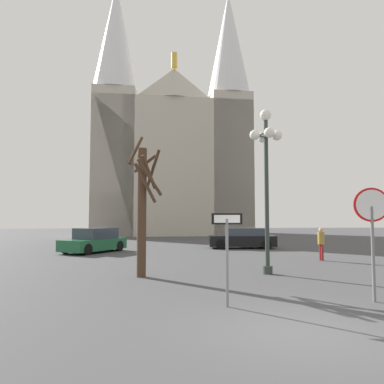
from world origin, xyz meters
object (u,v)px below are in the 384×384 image
(cathedral, at_px, (171,152))
(parked_car_far_black, at_px, (243,239))
(stop_sign, at_px, (372,220))
(street_lamp, at_px, (266,159))
(parked_car_near_green, at_px, (94,241))
(pedestrian_walking, at_px, (321,241))
(one_way_arrow_sign, at_px, (227,245))
(bare_tree, at_px, (143,204))

(cathedral, relative_size, parked_car_far_black, 6.56)
(stop_sign, bearing_deg, cathedral, 96.80)
(parked_car_far_black, bearing_deg, stop_sign, -90.64)
(street_lamp, bearing_deg, stop_sign, -73.19)
(parked_car_near_green, distance_m, pedestrian_walking, 12.91)
(parked_car_near_green, height_order, pedestrian_walking, pedestrian_walking)
(stop_sign, distance_m, street_lamp, 5.29)
(one_way_arrow_sign, relative_size, street_lamp, 0.35)
(cathedral, xyz_separation_m, one_way_arrow_sign, (0.36, -34.97, -8.55))
(bare_tree, relative_size, pedestrian_walking, 3.23)
(parked_car_near_green, bearing_deg, pedestrian_walking, -23.62)
(street_lamp, bearing_deg, cathedral, 95.23)
(one_way_arrow_sign, distance_m, parked_car_near_green, 14.83)
(street_lamp, bearing_deg, parked_car_far_black, 81.90)
(pedestrian_walking, bearing_deg, cathedral, 104.01)
(stop_sign, height_order, parked_car_near_green, stop_sign)
(stop_sign, height_order, one_way_arrow_sign, stop_sign)
(street_lamp, xyz_separation_m, bare_tree, (-4.66, -0.26, -1.74))
(cathedral, bearing_deg, parked_car_near_green, -103.83)
(cathedral, height_order, pedestrian_walking, cathedral)
(bare_tree, height_order, pedestrian_walking, bare_tree)
(one_way_arrow_sign, height_order, pedestrian_walking, one_way_arrow_sign)
(one_way_arrow_sign, bearing_deg, parked_car_near_green, 112.16)
(street_lamp, distance_m, parked_car_near_green, 12.56)
(one_way_arrow_sign, height_order, street_lamp, street_lamp)
(parked_car_near_green, distance_m, parked_car_far_black, 9.75)
(pedestrian_walking, bearing_deg, parked_car_near_green, 156.38)
(stop_sign, xyz_separation_m, one_way_arrow_sign, (-3.79, -0.18, -0.59))
(one_way_arrow_sign, height_order, parked_car_near_green, one_way_arrow_sign)
(cathedral, distance_m, parked_car_near_green, 23.80)
(stop_sign, height_order, street_lamp, street_lamp)
(cathedral, xyz_separation_m, bare_tree, (-1.90, -30.49, -7.43))
(street_lamp, height_order, parked_car_far_black, street_lamp)
(cathedral, distance_m, street_lamp, 30.88)
(bare_tree, relative_size, parked_car_far_black, 1.13)
(stop_sign, distance_m, one_way_arrow_sign, 3.84)
(pedestrian_walking, bearing_deg, parked_car_far_black, 107.65)
(street_lamp, height_order, bare_tree, street_lamp)
(one_way_arrow_sign, bearing_deg, bare_tree, 116.64)
(stop_sign, xyz_separation_m, pedestrian_walking, (2.45, 8.37, -1.10))
(parked_car_far_black, distance_m, pedestrian_walking, 7.50)
(one_way_arrow_sign, xyz_separation_m, street_lamp, (2.41, 4.75, 2.86))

